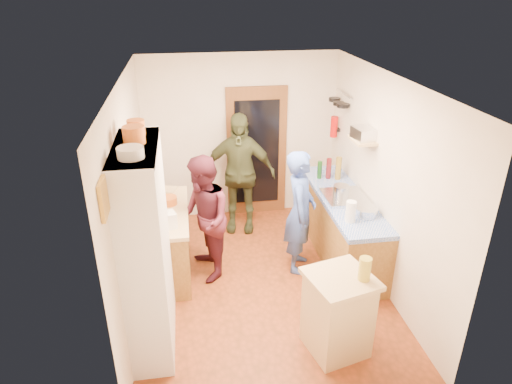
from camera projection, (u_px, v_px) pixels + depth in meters
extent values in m
cube|color=brown|center=(261.00, 282.00, 5.91)|extent=(3.00, 4.00, 0.02)
cube|color=silver|center=(262.00, 78.00, 4.80)|extent=(3.00, 4.00, 0.02)
cube|color=beige|center=(241.00, 137.00, 7.16)|extent=(3.00, 0.02, 2.60)
cube|color=beige|center=(305.00, 298.00, 3.56)|extent=(3.00, 0.02, 2.60)
cube|color=beige|center=(130.00, 199.00, 5.15)|extent=(0.02, 4.00, 2.60)
cube|color=beige|center=(384.00, 183.00, 5.57)|extent=(0.02, 4.00, 2.60)
cube|color=brown|center=(257.00, 152.00, 7.26)|extent=(0.95, 0.06, 2.10)
cube|color=black|center=(257.00, 153.00, 7.23)|extent=(0.70, 0.02, 1.70)
cube|color=white|center=(147.00, 251.00, 4.54)|extent=(0.40, 1.20, 2.20)
cube|color=white|center=(134.00, 148.00, 4.09)|extent=(0.40, 1.14, 0.04)
cylinder|color=white|center=(130.00, 153.00, 3.79)|extent=(0.23, 0.23, 0.09)
cylinder|color=orange|center=(134.00, 135.00, 4.12)|extent=(0.20, 0.20, 0.16)
cylinder|color=orange|center=(136.00, 128.00, 4.33)|extent=(0.17, 0.17, 0.15)
cube|color=olive|center=(165.00, 243.00, 5.96)|extent=(0.60, 1.40, 0.85)
cube|color=tan|center=(162.00, 212.00, 5.77)|extent=(0.64, 1.44, 0.05)
cube|color=white|center=(165.00, 221.00, 5.32)|extent=(0.30, 0.24, 0.19)
cylinder|color=white|center=(157.00, 211.00, 5.54)|extent=(0.22, 0.22, 0.20)
cylinder|color=orange|center=(169.00, 201.00, 5.91)|extent=(0.28, 0.28, 0.10)
cube|color=tan|center=(165.00, 190.00, 6.31)|extent=(0.35, 0.30, 0.02)
cube|color=olive|center=(340.00, 227.00, 6.35)|extent=(0.60, 2.20, 0.84)
cube|color=#0638B6|center=(343.00, 198.00, 6.15)|extent=(0.62, 2.22, 0.06)
cube|color=silver|center=(345.00, 197.00, 6.08)|extent=(0.55, 0.58, 0.04)
cylinder|color=silver|center=(341.00, 190.00, 6.06)|extent=(0.21, 0.21, 0.14)
cylinder|color=#143F14|center=(320.00, 170.00, 6.64)|extent=(0.07, 0.07, 0.26)
cylinder|color=#591419|center=(329.00, 168.00, 6.64)|extent=(0.08, 0.08, 0.30)
cylinder|color=olive|center=(338.00, 168.00, 6.61)|extent=(0.09, 0.09, 0.34)
cylinder|color=white|center=(351.00, 212.00, 5.45)|extent=(0.13, 0.13, 0.26)
cylinder|color=silver|center=(366.00, 212.00, 5.62)|extent=(0.33, 0.33, 0.11)
cube|color=tan|center=(337.00, 315.00, 4.67)|extent=(0.67, 0.67, 0.86)
cube|color=tan|center=(341.00, 279.00, 4.48)|extent=(0.75, 0.75, 0.05)
cube|color=white|center=(334.00, 276.00, 4.49)|extent=(0.41, 0.36, 0.02)
cylinder|color=#AD9E2D|center=(365.00, 269.00, 4.38)|extent=(0.15, 0.15, 0.24)
cylinder|color=silver|center=(344.00, 93.00, 6.61)|extent=(0.02, 0.65, 0.02)
cylinder|color=black|center=(343.00, 105.00, 6.50)|extent=(0.18, 0.18, 0.05)
cylinder|color=black|center=(339.00, 103.00, 6.69)|extent=(0.16, 0.16, 0.05)
cylinder|color=black|center=(334.00, 99.00, 6.86)|extent=(0.17, 0.17, 0.05)
cube|color=tan|center=(362.00, 140.00, 5.78)|extent=(0.26, 0.42, 0.03)
cube|color=silver|center=(363.00, 133.00, 5.74)|extent=(0.26, 0.33, 0.15)
cube|color=black|center=(338.00, 130.00, 7.02)|extent=(0.06, 0.10, 0.04)
cylinder|color=red|center=(334.00, 127.00, 6.99)|extent=(0.11, 0.11, 0.32)
cube|color=gold|center=(104.00, 199.00, 3.44)|extent=(0.03, 0.25, 0.30)
imported|color=#3651A4|center=(302.00, 213.00, 5.85)|extent=(0.55, 0.69, 1.66)
imported|color=#441722|center=(205.00, 218.00, 5.75)|extent=(0.75, 0.89, 1.65)
imported|color=#34391F|center=(240.00, 173.00, 6.79)|extent=(1.16, 0.68, 1.85)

